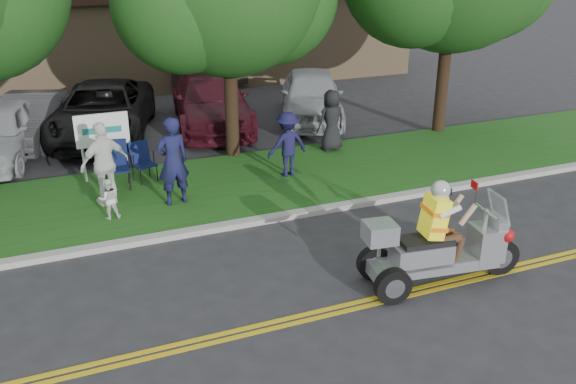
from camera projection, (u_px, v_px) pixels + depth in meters
name	position (u px, v px, depth m)	size (l,w,h in m)	color
ground	(332.00, 293.00, 10.33)	(120.00, 120.00, 0.00)	#28282B
centerline_near	(348.00, 311.00, 9.84)	(60.00, 0.10, 0.01)	gold
centerline_far	(343.00, 305.00, 9.97)	(60.00, 0.10, 0.01)	gold
curb	(269.00, 219.00, 12.92)	(60.00, 0.25, 0.12)	#A8A89E
grass_verge	(238.00, 184.00, 14.76)	(60.00, 4.00, 0.10)	#195015
commercial_building	(184.00, 26.00, 26.47)	(18.00, 8.20, 4.00)	#9E7F5B
business_sign	(102.00, 134.00, 14.48)	(1.25, 0.06, 1.75)	silver
trike_scooter	(437.00, 249.00, 10.38)	(2.94, 1.08, 1.92)	black
lawn_chair_a	(116.00, 161.00, 14.25)	(0.62, 0.65, 1.11)	black
lawn_chair_b	(142.00, 159.00, 14.68)	(0.63, 0.64, 0.95)	black
spectator_adult_left	(173.00, 161.00, 13.20)	(0.72, 0.47, 1.97)	#16183F
spectator_adult_right	(105.00, 164.00, 13.20)	(1.09, 0.46, 1.87)	white
spectator_chair_a	(287.00, 144.00, 14.86)	(1.04, 0.60, 1.61)	#16153B
spectator_chair_b	(331.00, 120.00, 16.64)	(0.83, 0.54, 1.69)	black
child_right	(109.00, 199.00, 12.68)	(0.43, 0.33, 0.87)	white
parked_car_left	(30.00, 119.00, 17.63)	(1.48, 4.24, 1.40)	#323335
parked_car_mid	(103.00, 111.00, 18.16)	(2.61, 5.65, 1.57)	black
parked_car_right	(211.00, 101.00, 19.23)	(2.24, 5.51, 1.60)	#430F1A
parked_car_far_right	(311.00, 95.00, 19.79)	(1.94, 4.83, 1.65)	#A9ACB0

